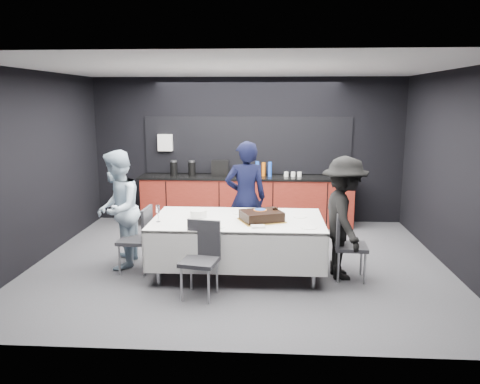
# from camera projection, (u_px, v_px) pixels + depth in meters

# --- Properties ---
(ground) EXTENTS (6.00, 6.00, 0.00)m
(ground) POSITION_uv_depth(u_px,v_px,m) (240.00, 263.00, 6.93)
(ground) COLOR #47474D
(ground) RESTS_ON ground
(room_shell) EXTENTS (6.04, 5.04, 2.82)m
(room_shell) POSITION_uv_depth(u_px,v_px,m) (240.00, 137.00, 6.57)
(room_shell) COLOR white
(room_shell) RESTS_ON ground
(kitchenette) EXTENTS (4.10, 0.64, 2.05)m
(kitchenette) POSITION_uv_depth(u_px,v_px,m) (246.00, 196.00, 9.00)
(kitchenette) COLOR maroon
(kitchenette) RESTS_ON ground
(party_table) EXTENTS (2.32, 1.32, 0.78)m
(party_table) POSITION_uv_depth(u_px,v_px,m) (238.00, 228.00, 6.42)
(party_table) COLOR #99999E
(party_table) RESTS_ON ground
(cake_assembly) EXTENTS (0.68, 0.62, 0.17)m
(cake_assembly) POSITION_uv_depth(u_px,v_px,m) (262.00, 216.00, 6.25)
(cake_assembly) COLOR gold
(cake_assembly) RESTS_ON party_table
(plate_stack) EXTENTS (0.23, 0.23, 0.10)m
(plate_stack) POSITION_uv_depth(u_px,v_px,m) (199.00, 214.00, 6.45)
(plate_stack) COLOR white
(plate_stack) RESTS_ON party_table
(loose_plate_near) EXTENTS (0.22, 0.22, 0.01)m
(loose_plate_near) POSITION_uv_depth(u_px,v_px,m) (217.00, 227.00, 5.96)
(loose_plate_near) COLOR white
(loose_plate_near) RESTS_ON party_table
(loose_plate_right_a) EXTENTS (0.19, 0.19, 0.01)m
(loose_plate_right_a) POSITION_uv_depth(u_px,v_px,m) (300.00, 217.00, 6.48)
(loose_plate_right_a) COLOR white
(loose_plate_right_a) RESTS_ON party_table
(loose_plate_right_b) EXTENTS (0.22, 0.22, 0.01)m
(loose_plate_right_b) POSITION_uv_depth(u_px,v_px,m) (309.00, 227.00, 5.94)
(loose_plate_right_b) COLOR white
(loose_plate_right_b) RESTS_ON party_table
(loose_plate_far) EXTENTS (0.22, 0.22, 0.01)m
(loose_plate_far) POSITION_uv_depth(u_px,v_px,m) (240.00, 213.00, 6.69)
(loose_plate_far) COLOR white
(loose_plate_far) RESTS_ON party_table
(fork_pile) EXTENTS (0.19, 0.13, 0.03)m
(fork_pile) POSITION_uv_depth(u_px,v_px,m) (258.00, 226.00, 5.94)
(fork_pile) COLOR white
(fork_pile) RESTS_ON party_table
(champagne_flute) EXTENTS (0.06, 0.06, 0.22)m
(champagne_flute) POSITION_uv_depth(u_px,v_px,m) (158.00, 210.00, 6.19)
(champagne_flute) COLOR white
(champagne_flute) RESTS_ON party_table
(chair_left) EXTENTS (0.44, 0.44, 0.92)m
(chair_left) POSITION_uv_depth(u_px,v_px,m) (140.00, 235.00, 6.48)
(chair_left) COLOR #2A2A2E
(chair_left) RESTS_ON ground
(chair_right) EXTENTS (0.44, 0.44, 0.92)m
(chair_right) POSITION_uv_depth(u_px,v_px,m) (345.00, 240.00, 6.22)
(chair_right) COLOR #2A2A2E
(chair_right) RESTS_ON ground
(chair_near) EXTENTS (0.49, 0.49, 0.92)m
(chair_near) POSITION_uv_depth(u_px,v_px,m) (201.00, 253.00, 5.71)
(chair_near) COLOR #2A2A2E
(chair_near) RESTS_ON ground
(person_center) EXTENTS (0.71, 0.54, 1.76)m
(person_center) POSITION_uv_depth(u_px,v_px,m) (246.00, 198.00, 7.21)
(person_center) COLOR black
(person_center) RESTS_ON ground
(person_left) EXTENTS (0.72, 0.88, 1.68)m
(person_left) POSITION_uv_depth(u_px,v_px,m) (117.00, 209.00, 6.65)
(person_left) COLOR silver
(person_left) RESTS_ON ground
(person_right) EXTENTS (0.71, 1.12, 1.65)m
(person_right) POSITION_uv_depth(u_px,v_px,m) (344.00, 218.00, 6.24)
(person_right) COLOR black
(person_right) RESTS_ON ground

